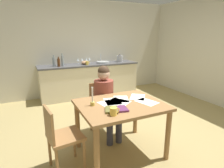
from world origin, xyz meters
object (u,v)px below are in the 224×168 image
Objects in this scene: book_cookery at (122,109)px; stovetop_kettle at (120,58)px; person_seated at (106,97)px; book_magazine at (111,110)px; wine_glass_back_right at (78,60)px; dining_table at (120,111)px; bottle_oil at (54,62)px; sink_unit at (103,62)px; bottle_vinegar at (59,62)px; chair_side_empty at (60,136)px; teacup_on_counter at (87,63)px; coffee_mug at (114,111)px; wine_glass_by_kettle at (86,59)px; wine_glass_back_left at (82,60)px; chair_at_table at (102,105)px; mixing_bowl at (85,63)px; bottle_wine_red at (62,61)px; wine_glass_near_sink at (89,59)px; candlestick at (92,101)px.

stovetop_kettle reaches higher than book_cookery.
book_magazine is at bearing -107.82° from person_seated.
book_cookery is 3.12m from wine_glass_back_right.
dining_table is 4.07× the size of bottle_oil.
sink_unit is 2.34× the size of wine_glass_back_right.
sink_unit is 1.49× the size of bottle_vinegar.
chair_side_empty is 0.82m from book_cookery.
stovetop_kettle reaches higher than teacup_on_counter.
bottle_vinegar reaches higher than sink_unit.
wine_glass_back_right is (0.29, 3.09, 0.23)m from book_cookery.
wine_glass_by_kettle is at bearing 77.76° from coffee_mug.
wine_glass_back_left is at bearing 68.38° from chair_side_empty.
chair_side_empty is at bearing -109.62° from wine_glass_back_right.
person_seated is 7.76× the size of wine_glass_back_right.
sink_unit reaches higher than wine_glass_back_left.
chair_at_table is 7.87× the size of teacup_on_counter.
bottle_wine_red is at bearing -176.34° from mixing_bowl.
bottle_oil reaches higher than mixing_bowl.
teacup_on_counter is (0.36, 1.89, 0.46)m from chair_at_table.
mixing_bowl is at bearing -116.45° from wine_glass_by_kettle.
stovetop_kettle is at bearing 57.41° from person_seated.
bottle_wine_red is (0.58, 2.67, 0.56)m from chair_side_empty.
chair_at_table is 0.24m from person_seated.
coffee_mug is 0.34× the size of sink_unit.
book_cookery is 2.96m from bottle_oil.
coffee_mug is at bearing -101.26° from mixing_bowl.
chair_side_empty reaches higher than coffee_mug.
bottle_oil is at bearing 141.71° from bottle_vinegar.
stovetop_kettle is (1.50, 2.94, 0.22)m from book_cookery.
wine_glass_near_sink reaches higher than chair_at_table.
wine_glass_back_right is at bearing 85.03° from chair_at_table.
bottle_vinegar is at bearing -162.56° from wine_glass_by_kettle.
bottle_wine_red is at bearing 97.76° from chair_at_table.
dining_table is 5.39× the size of book_magazine.
stovetop_kettle is at bearing -8.78° from wine_glass_by_kettle.
mixing_bowl reaches higher than book_magazine.
sink_unit reaches higher than wine_glass_near_sink.
wine_glass_by_kettle is at bearing 0.00° from wine_glass_back_left.
candlestick is at bearing -115.24° from sink_unit.
sink_unit is at bearing 72.25° from dining_table.
wine_glass_near_sink is 0.35m from teacup_on_counter.
wine_glass_back_right reaches higher than chair_side_empty.
mixing_bowl is 0.11m from teacup_on_counter.
wine_glass_back_left is (0.57, 0.23, -0.03)m from bottle_wine_red.
bottle_vinegar is 1.57× the size of wine_glass_back_right.
mixing_bowl is at bearing -81.58° from wine_glass_back_left.
book_magazine is at bearing -110.61° from sink_unit.
mixing_bowl is 1.07m from stovetop_kettle.
bottle_oil is 0.88× the size of bottle_wine_red.
wine_glass_near_sink is (0.62, 3.09, 0.23)m from book_cookery.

